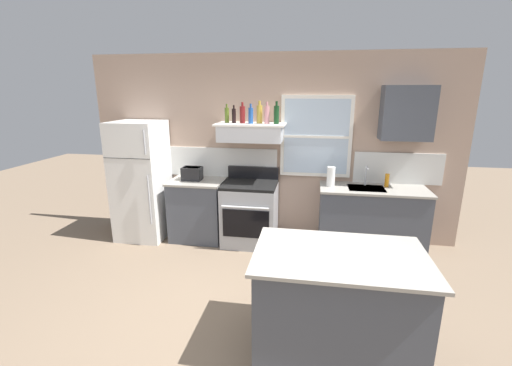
{
  "coord_description": "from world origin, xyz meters",
  "views": [
    {
      "loc": [
        0.61,
        -2.75,
        2.19
      ],
      "look_at": [
        -0.05,
        1.2,
        1.1
      ],
      "focal_mm": 24.05,
      "sensor_mm": 36.0,
      "label": 1
    }
  ],
  "objects_px": {
    "bottle_blue_liqueur": "(251,115)",
    "dish_soap_bottle": "(387,180)",
    "bottle_olive_oil_square": "(227,115)",
    "bottle_red_label_wine": "(242,114)",
    "refrigerator": "(141,181)",
    "kitchen_island": "(337,303)",
    "stove_range": "(250,213)",
    "toaster": "(192,173)",
    "bottle_rose_pink": "(267,115)",
    "bottle_dark_green_wine": "(276,114)",
    "paper_towel_roll": "(331,177)",
    "bottle_champagne_gold_foil": "(259,114)",
    "bottle_balsamic_dark": "(234,116)"
  },
  "relations": [
    {
      "from": "bottle_blue_liqueur",
      "to": "dish_soap_bottle",
      "type": "relative_size",
      "value": 1.49
    },
    {
      "from": "bottle_olive_oil_square",
      "to": "bottle_red_label_wine",
      "type": "relative_size",
      "value": 0.91
    },
    {
      "from": "refrigerator",
      "to": "kitchen_island",
      "type": "distance_m",
      "value": 3.44
    },
    {
      "from": "bottle_red_label_wine",
      "to": "dish_soap_bottle",
      "type": "distance_m",
      "value": 2.18
    },
    {
      "from": "stove_range",
      "to": "kitchen_island",
      "type": "height_order",
      "value": "stove_range"
    },
    {
      "from": "refrigerator",
      "to": "bottle_blue_liqueur",
      "type": "xyz_separation_m",
      "value": [
        1.66,
        0.07,
        0.98
      ]
    },
    {
      "from": "bottle_blue_liqueur",
      "to": "dish_soap_bottle",
      "type": "height_order",
      "value": "bottle_blue_liqueur"
    },
    {
      "from": "toaster",
      "to": "bottle_rose_pink",
      "type": "height_order",
      "value": "bottle_rose_pink"
    },
    {
      "from": "bottle_blue_liqueur",
      "to": "kitchen_island",
      "type": "distance_m",
      "value": 2.73
    },
    {
      "from": "toaster",
      "to": "kitchen_island",
      "type": "bearing_deg",
      "value": -46.07
    },
    {
      "from": "bottle_blue_liqueur",
      "to": "bottle_dark_green_wine",
      "type": "xyz_separation_m",
      "value": [
        0.35,
        0.01,
        0.01
      ]
    },
    {
      "from": "kitchen_island",
      "to": "bottle_olive_oil_square",
      "type": "bearing_deg",
      "value": 124.43
    },
    {
      "from": "bottle_dark_green_wine",
      "to": "kitchen_island",
      "type": "height_order",
      "value": "bottle_dark_green_wine"
    },
    {
      "from": "bottle_red_label_wine",
      "to": "paper_towel_roll",
      "type": "relative_size",
      "value": 1.05
    },
    {
      "from": "paper_towel_roll",
      "to": "dish_soap_bottle",
      "type": "distance_m",
      "value": 0.76
    },
    {
      "from": "toaster",
      "to": "kitchen_island",
      "type": "xyz_separation_m",
      "value": [
        1.99,
        -2.07,
        -0.55
      ]
    },
    {
      "from": "bottle_champagne_gold_foil",
      "to": "dish_soap_bottle",
      "type": "distance_m",
      "value": 1.97
    },
    {
      "from": "bottle_olive_oil_square",
      "to": "kitchen_island",
      "type": "bearing_deg",
      "value": -55.57
    },
    {
      "from": "kitchen_island",
      "to": "bottle_dark_green_wine",
      "type": "bearing_deg",
      "value": 110.22
    },
    {
      "from": "paper_towel_roll",
      "to": "refrigerator",
      "type": "bearing_deg",
      "value": -178.75
    },
    {
      "from": "bottle_olive_oil_square",
      "to": "bottle_balsamic_dark",
      "type": "xyz_separation_m",
      "value": [
        0.11,
        -0.04,
        -0.0
      ]
    },
    {
      "from": "bottle_dark_green_wine",
      "to": "bottle_blue_liqueur",
      "type": "bearing_deg",
      "value": -178.71
    },
    {
      "from": "refrigerator",
      "to": "bottle_champagne_gold_foil",
      "type": "height_order",
      "value": "bottle_champagne_gold_foil"
    },
    {
      "from": "bottle_blue_liqueur",
      "to": "bottle_rose_pink",
      "type": "bearing_deg",
      "value": 4.74
    },
    {
      "from": "refrigerator",
      "to": "stove_range",
      "type": "relative_size",
      "value": 1.61
    },
    {
      "from": "bottle_champagne_gold_foil",
      "to": "dish_soap_bottle",
      "type": "height_order",
      "value": "bottle_champagne_gold_foil"
    },
    {
      "from": "refrigerator",
      "to": "bottle_rose_pink",
      "type": "relative_size",
      "value": 6.03
    },
    {
      "from": "refrigerator",
      "to": "bottle_champagne_gold_foil",
      "type": "distance_m",
      "value": 2.03
    },
    {
      "from": "bottle_rose_pink",
      "to": "dish_soap_bottle",
      "type": "xyz_separation_m",
      "value": [
        1.65,
        0.07,
        -0.87
      ]
    },
    {
      "from": "refrigerator",
      "to": "bottle_dark_green_wine",
      "type": "relative_size",
      "value": 5.83
    },
    {
      "from": "toaster",
      "to": "bottle_blue_liqueur",
      "type": "height_order",
      "value": "bottle_blue_liqueur"
    },
    {
      "from": "bottle_olive_oil_square",
      "to": "bottle_blue_liqueur",
      "type": "xyz_separation_m",
      "value": [
        0.35,
        -0.08,
        0.0
      ]
    },
    {
      "from": "refrigerator",
      "to": "toaster",
      "type": "xyz_separation_m",
      "value": [
        0.78,
        0.08,
        0.13
      ]
    },
    {
      "from": "stove_range",
      "to": "bottle_champagne_gold_foil",
      "type": "distance_m",
      "value": 1.42
    },
    {
      "from": "bottle_blue_liqueur",
      "to": "bottle_champagne_gold_foil",
      "type": "xyz_separation_m",
      "value": [
        0.11,
        0.07,
        0.02
      ]
    },
    {
      "from": "stove_range",
      "to": "bottle_red_label_wine",
      "type": "relative_size",
      "value": 3.84
    },
    {
      "from": "bottle_red_label_wine",
      "to": "dish_soap_bottle",
      "type": "height_order",
      "value": "bottle_red_label_wine"
    },
    {
      "from": "bottle_olive_oil_square",
      "to": "bottle_balsamic_dark",
      "type": "height_order",
      "value": "bottle_olive_oil_square"
    },
    {
      "from": "bottle_blue_liqueur",
      "to": "bottle_champagne_gold_foil",
      "type": "bearing_deg",
      "value": 31.5
    },
    {
      "from": "toaster",
      "to": "bottle_blue_liqueur",
      "type": "distance_m",
      "value": 1.22
    },
    {
      "from": "bottle_red_label_wine",
      "to": "toaster",
      "type": "bearing_deg",
      "value": -174.54
    },
    {
      "from": "refrigerator",
      "to": "paper_towel_roll",
      "type": "bearing_deg",
      "value": 1.25
    },
    {
      "from": "stove_range",
      "to": "paper_towel_roll",
      "type": "xyz_separation_m",
      "value": [
        1.12,
        0.04,
        0.58
      ]
    },
    {
      "from": "toaster",
      "to": "bottle_champagne_gold_foil",
      "type": "height_order",
      "value": "bottle_champagne_gold_foil"
    },
    {
      "from": "bottle_dark_green_wine",
      "to": "dish_soap_bottle",
      "type": "xyz_separation_m",
      "value": [
        1.52,
        0.09,
        -0.87
      ]
    },
    {
      "from": "bottle_champagne_gold_foil",
      "to": "bottle_olive_oil_square",
      "type": "bearing_deg",
      "value": 178.57
    },
    {
      "from": "dish_soap_bottle",
      "to": "stove_range",
      "type": "bearing_deg",
      "value": -175.82
    },
    {
      "from": "bottle_olive_oil_square",
      "to": "bottle_dark_green_wine",
      "type": "distance_m",
      "value": 0.71
    },
    {
      "from": "refrigerator",
      "to": "dish_soap_bottle",
      "type": "bearing_deg",
      "value": 2.6
    },
    {
      "from": "bottle_red_label_wine",
      "to": "bottle_rose_pink",
      "type": "relative_size",
      "value": 0.97
    }
  ]
}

